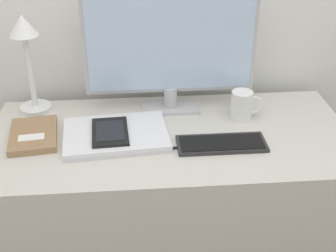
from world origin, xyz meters
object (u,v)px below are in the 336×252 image
at_px(desk_lamp, 27,51).
at_px(laptop, 116,135).
at_px(monitor, 170,47).
at_px(coffee_mug, 242,105).
at_px(keyboard, 222,144).
at_px(notebook, 33,135).
at_px(pen, 168,148).
at_px(ereader, 110,132).

bearing_deg(desk_lamp, laptop, -36.43).
xyz_separation_m(monitor, coffee_mug, (0.25, -0.09, -0.19)).
height_order(keyboard, laptop, laptop).
xyz_separation_m(laptop, notebook, (-0.27, 0.02, -0.00)).
bearing_deg(notebook, pen, -13.79).
bearing_deg(notebook, keyboard, -8.95).
bearing_deg(ereader, notebook, 173.02).
bearing_deg(coffee_mug, monitor, 159.47).
bearing_deg(pen, keyboard, 3.50).
distance_m(keyboard, pen, 0.18).
relative_size(laptop, pen, 2.70).
height_order(notebook, pen, notebook).
relative_size(desk_lamp, coffee_mug, 3.17).
distance_m(laptop, notebook, 0.28).
distance_m(keyboard, ereader, 0.37).
distance_m(coffee_mug, pen, 0.34).
bearing_deg(coffee_mug, keyboard, -120.73).
bearing_deg(laptop, notebook, 175.21).
bearing_deg(laptop, coffee_mug, 12.71).
xyz_separation_m(keyboard, coffee_mug, (0.10, 0.18, 0.05)).
bearing_deg(desk_lamp, keyboard, -24.62).
bearing_deg(laptop, desk_lamp, 143.57).
relative_size(keyboard, ereader, 1.56).
distance_m(laptop, ereader, 0.03).
bearing_deg(pen, ereader, 157.37).
distance_m(keyboard, notebook, 0.63).
height_order(monitor, desk_lamp, monitor).
xyz_separation_m(keyboard, ereader, (-0.36, 0.07, 0.02)).
distance_m(desk_lamp, coffee_mug, 0.78).
bearing_deg(monitor, desk_lamp, 177.11).
relative_size(desk_lamp, pen, 2.70).
relative_size(monitor, notebook, 2.58).
xyz_separation_m(monitor, notebook, (-0.48, -0.17, -0.23)).
distance_m(ereader, notebook, 0.26).
relative_size(keyboard, desk_lamp, 0.80).
height_order(desk_lamp, pen, desk_lamp).
xyz_separation_m(desk_lamp, notebook, (0.02, -0.20, -0.22)).
bearing_deg(notebook, laptop, -4.79).
xyz_separation_m(desk_lamp, coffee_mug, (0.75, -0.12, -0.18)).
bearing_deg(notebook, coffee_mug, 6.17).
distance_m(desk_lamp, pen, 0.60).
height_order(ereader, desk_lamp, desk_lamp).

